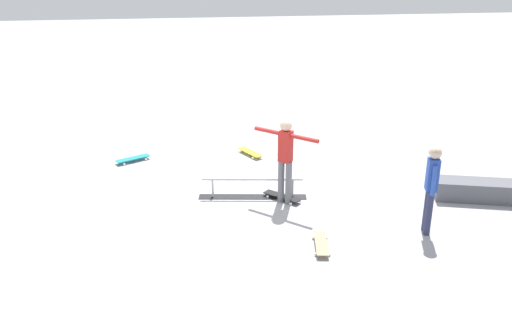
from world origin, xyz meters
TOP-DOWN VIEW (x-y plane):
  - ground_plane at (0.00, 0.00)m, footprint 60.00×60.00m
  - grind_rail at (0.58, 0.09)m, footprint 2.18×0.55m
  - skate_ledge at (-4.21, 0.91)m, footprint 2.43×1.14m
  - skater_main at (-0.02, 0.41)m, footprint 1.08×0.99m
  - skateboard_main at (0.01, 0.29)m, footprint 0.72×0.70m
  - bystander_blue_shirt at (-2.27, 1.94)m, footprint 0.23×0.37m
  - loose_skateboard_teal at (3.11, -2.25)m, footprint 0.80×0.55m
  - loose_skateboard_natural at (-0.30, 2.21)m, footprint 0.36×0.82m
  - loose_skateboard_yellow at (0.32, -2.29)m, footprint 0.55×0.80m

SIDE VIEW (x-z plane):
  - ground_plane at x=0.00m, z-range 0.00..0.00m
  - skateboard_main at x=0.01m, z-range 0.03..0.12m
  - loose_skateboard_teal at x=3.11m, z-range 0.03..0.12m
  - loose_skateboard_natural at x=-0.30m, z-range 0.03..0.12m
  - loose_skateboard_yellow at x=0.32m, z-range 0.03..0.12m
  - grind_rail at x=0.58m, z-range -0.03..0.39m
  - skate_ledge at x=-4.21m, z-range 0.00..0.39m
  - bystander_blue_shirt at x=-2.27m, z-range 0.11..1.72m
  - skater_main at x=-0.02m, z-range 0.14..1.86m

